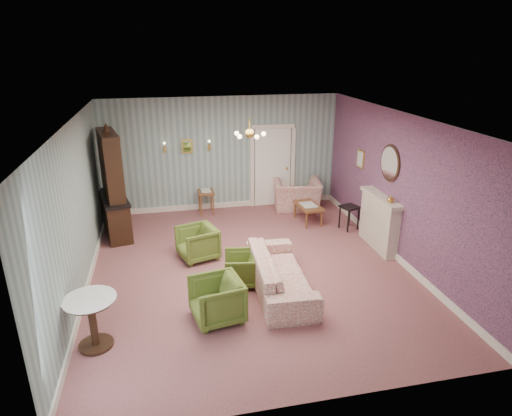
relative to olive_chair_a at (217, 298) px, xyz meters
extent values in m
plane|color=#905354|center=(0.84, 1.52, -0.39)|extent=(7.00, 7.00, 0.00)
plane|color=white|center=(0.84, 1.52, 2.51)|extent=(7.00, 7.00, 0.00)
plane|color=gray|center=(0.84, 5.02, 1.06)|extent=(6.00, 0.00, 6.00)
plane|color=gray|center=(0.84, -1.98, 1.06)|extent=(6.00, 0.00, 6.00)
plane|color=gray|center=(-2.16, 1.52, 1.06)|extent=(0.00, 7.00, 7.00)
plane|color=gray|center=(3.84, 1.52, 1.06)|extent=(0.00, 7.00, 7.00)
plane|color=#B75B77|center=(3.83, 1.52, 1.06)|extent=(0.00, 7.00, 7.00)
imported|color=#546824|center=(0.00, 0.00, 0.00)|extent=(0.82, 0.86, 0.77)
imported|color=#546824|center=(0.60, 1.01, -0.06)|extent=(0.70, 0.73, 0.66)
imported|color=#546824|center=(-0.11, 2.20, -0.02)|extent=(0.85, 0.88, 0.74)
imported|color=#A24147|center=(1.21, 0.66, 0.06)|extent=(0.77, 2.30, 0.89)
imported|color=#A24147|center=(2.70, 4.53, 0.13)|extent=(1.30, 0.97, 1.04)
imported|color=gold|center=(3.68, 1.52, 0.85)|extent=(0.15, 0.15, 0.15)
cube|color=maroon|center=(2.65, 4.38, 0.09)|extent=(0.41, 0.28, 0.39)
camera|label=1|loc=(-0.65, -5.96, 3.75)|focal=31.00mm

